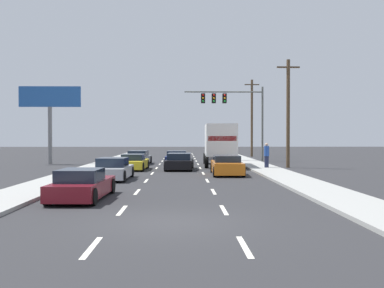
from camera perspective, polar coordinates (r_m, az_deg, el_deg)
name	(u,v)px	position (r m, az deg, el deg)	size (l,w,h in m)	color
ground_plane	(179,166)	(37.96, -1.70, -2.76)	(140.00, 140.00, 0.00)	#2B2B2D
sidewalk_right	(266,169)	(33.53, 9.35, -3.15)	(2.42, 80.00, 0.14)	#9E9E99
sidewalk_left	(90,169)	(33.65, -12.85, -3.14)	(2.42, 80.00, 0.14)	#9E9E99
lane_markings	(178,168)	(35.06, -1.74, -3.07)	(3.54, 62.00, 0.01)	silver
car_gray	(139,158)	(40.17, -6.76, -1.75)	(2.04, 4.74, 1.22)	slate
car_yellow	(134,163)	(33.42, -7.37, -2.35)	(1.97, 4.28, 1.18)	yellow
car_silver	(113,170)	(26.07, -9.97, -3.23)	(1.97, 4.35, 1.26)	#B7BABF
car_maroon	(82,185)	(18.21, -13.75, -5.11)	(1.98, 4.65, 1.21)	maroon
car_navy	(177,158)	(40.03, -1.94, -1.79)	(2.09, 4.35, 1.18)	#141E4C
car_black	(180,162)	(33.38, -1.59, -2.29)	(2.19, 4.69, 1.23)	black
box_truck	(219,142)	(37.31, 3.49, 0.20)	(2.73, 8.65, 3.43)	white
car_orange	(227,166)	(29.02, 4.43, -2.76)	(2.01, 4.64, 1.25)	orange
traffic_signal_mast	(228,104)	(45.08, 4.53, 5.07)	(7.89, 0.69, 7.43)	#595B56
utility_pole_mid	(288,112)	(36.33, 12.08, 3.99)	(1.80, 0.28, 8.53)	brown
utility_pole_far	(252,117)	(55.55, 7.59, 3.41)	(1.80, 0.28, 9.41)	brown
roadside_billboard	(50,106)	(42.06, -17.57, 4.57)	(5.46, 0.36, 6.92)	slate
pedestrian_near_corner	(267,155)	(34.22, 9.44, -1.40)	(0.38, 0.38, 1.84)	#1E233F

